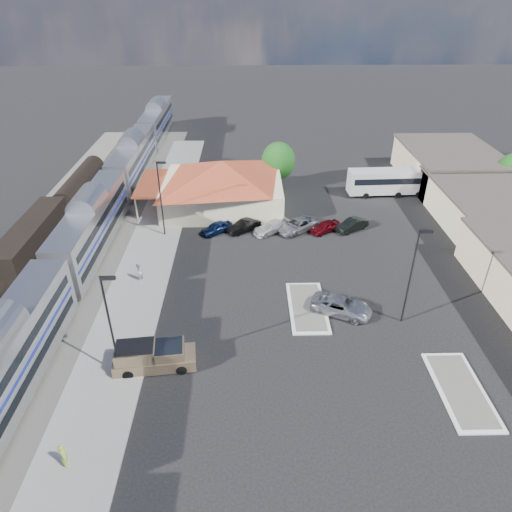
{
  "coord_description": "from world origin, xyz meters",
  "views": [
    {
      "loc": [
        -1.3,
        -30.86,
        25.51
      ],
      "look_at": [
        -0.57,
        6.57,
        2.8
      ],
      "focal_mm": 32.0,
      "sensor_mm": 36.0,
      "label": 1
    }
  ],
  "objects_px": {
    "pickup_truck": "(155,357)",
    "station_depot": "(222,184)",
    "coach_bus": "(389,181)",
    "suv": "(341,306)"
  },
  "relations": [
    {
      "from": "pickup_truck",
      "to": "station_depot",
      "type": "bearing_deg",
      "value": -13.96
    },
    {
      "from": "pickup_truck",
      "to": "coach_bus",
      "type": "xyz_separation_m",
      "value": [
        26.55,
        32.35,
        1.05
      ]
    },
    {
      "from": "pickup_truck",
      "to": "coach_bus",
      "type": "bearing_deg",
      "value": -45.63
    },
    {
      "from": "suv",
      "to": "coach_bus",
      "type": "bearing_deg",
      "value": 1.24
    },
    {
      "from": "suv",
      "to": "coach_bus",
      "type": "relative_size",
      "value": 0.48
    },
    {
      "from": "pickup_truck",
      "to": "suv",
      "type": "distance_m",
      "value": 16.64
    },
    {
      "from": "suv",
      "to": "pickup_truck",
      "type": "bearing_deg",
      "value": 136.61
    },
    {
      "from": "station_depot",
      "to": "suv",
      "type": "distance_m",
      "value": 25.62
    },
    {
      "from": "station_depot",
      "to": "coach_bus",
      "type": "bearing_deg",
      "value": 8.23
    },
    {
      "from": "station_depot",
      "to": "suv",
      "type": "relative_size",
      "value": 3.41
    }
  ]
}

